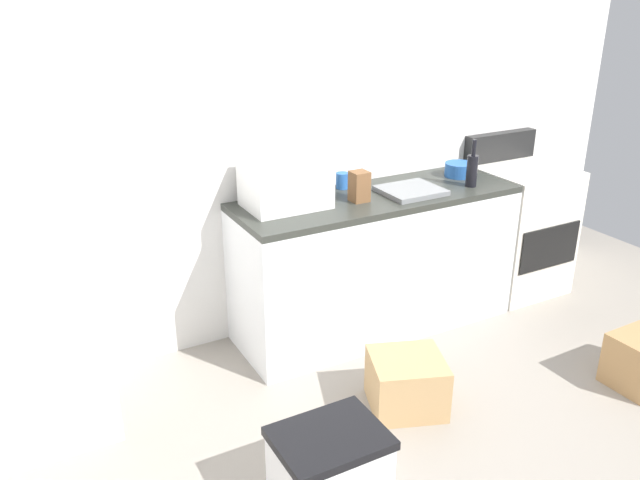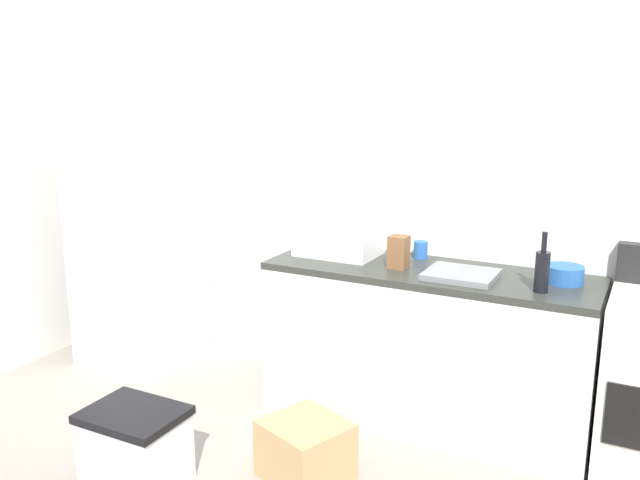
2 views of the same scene
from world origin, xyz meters
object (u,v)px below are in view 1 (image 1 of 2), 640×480
at_px(wine_bottle, 472,169).
at_px(mixing_bowl, 459,170).
at_px(stove_oven, 517,227).
at_px(coffee_mug, 342,181).
at_px(knife_block, 359,186).
at_px(microwave, 285,184).
at_px(cardboard_box_medium, 407,383).
at_px(storage_bin, 329,470).
at_px(refrigerator, 13,271).

bearing_deg(wine_bottle, mixing_bowl, 69.28).
relative_size(stove_oven, wine_bottle, 3.67).
bearing_deg(wine_bottle, coffee_mug, 154.47).
relative_size(knife_block, mixing_bowl, 0.95).
xyz_separation_m(microwave, wine_bottle, (1.20, -0.21, -0.03)).
bearing_deg(mixing_bowl, cardboard_box_medium, -138.74).
bearing_deg(storage_bin, knife_block, 53.99).
height_order(wine_bottle, storage_bin, wine_bottle).
distance_m(coffee_mug, storage_bin, 1.87).
xyz_separation_m(microwave, cardboard_box_medium, (0.26, -0.90, -0.89)).
relative_size(coffee_mug, mixing_bowl, 0.53).
xyz_separation_m(refrigerator, knife_block, (1.89, 0.00, 0.13)).
relative_size(wine_bottle, knife_block, 1.67).
bearing_deg(knife_block, storage_bin, -126.01).
bearing_deg(coffee_mug, knife_block, -98.35).
bearing_deg(refrigerator, storage_bin, -49.33).
bearing_deg(storage_bin, coffee_mug, 58.07).
relative_size(cardboard_box_medium, storage_bin, 0.82).
height_order(cardboard_box_medium, storage_bin, storage_bin).
distance_m(knife_block, mixing_bowl, 0.86).
relative_size(mixing_bowl, cardboard_box_medium, 0.50).
bearing_deg(microwave, refrigerator, -175.11).
distance_m(wine_bottle, storage_bin, 2.14).
bearing_deg(coffee_mug, storage_bin, -121.93).
bearing_deg(cardboard_box_medium, storage_bin, -149.22).
distance_m(microwave, knife_block, 0.44).
relative_size(wine_bottle, storage_bin, 0.65).
relative_size(refrigerator, cardboard_box_medium, 4.56).
distance_m(knife_block, storage_bin, 1.68).
relative_size(coffee_mug, storage_bin, 0.22).
bearing_deg(wine_bottle, refrigerator, 178.14).
bearing_deg(refrigerator, cardboard_box_medium, -24.08).
bearing_deg(mixing_bowl, microwave, 179.94).
distance_m(microwave, wine_bottle, 1.22).
height_order(refrigerator, mixing_bowl, refrigerator).
relative_size(refrigerator, wine_bottle, 5.75).
xyz_separation_m(refrigerator, storage_bin, (1.02, -1.19, -0.67)).
relative_size(knife_block, cardboard_box_medium, 0.48).
bearing_deg(knife_block, stove_oven, 2.08).
bearing_deg(refrigerator, wine_bottle, -1.86).
xyz_separation_m(coffee_mug, storage_bin, (-0.91, -1.45, -0.76)).
relative_size(refrigerator, coffee_mug, 17.25).
xyz_separation_m(refrigerator, microwave, (1.47, 0.13, 0.17)).
bearing_deg(coffee_mug, cardboard_box_medium, -101.11).
bearing_deg(wine_bottle, knife_block, 173.25).
xyz_separation_m(coffee_mug, mixing_bowl, (0.82, -0.14, -0.00)).
bearing_deg(storage_bin, cardboard_box_medium, 30.78).
bearing_deg(coffee_mug, microwave, -163.14).
bearing_deg(mixing_bowl, stove_oven, -7.45).
bearing_deg(mixing_bowl, coffee_mug, 170.21).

